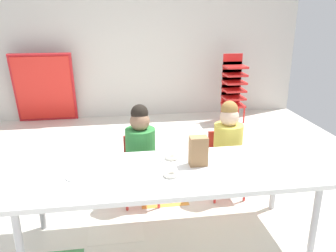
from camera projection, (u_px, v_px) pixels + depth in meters
ground_plane at (163, 196)px, 3.31m from camera, size 5.22×5.45×0.02m
back_wall at (138, 38)px, 5.46m from camera, size 5.22×0.10×2.50m
craft_table at (169, 176)px, 2.48m from camera, size 2.11×0.76×0.59m
seated_child_near_camera at (140, 146)px, 3.03m from camera, size 0.32×0.32×0.92m
seated_child_middle_seat at (228, 141)px, 3.14m from camera, size 0.32×0.31×0.92m
kid_chair_red_stack at (233, 85)px, 5.36m from camera, size 0.32×0.30×1.04m
folded_activity_table at (44, 88)px, 5.29m from camera, size 0.90×0.29×1.09m
paper_bag_brown at (198, 151)px, 2.53m from camera, size 0.13×0.09×0.22m
paper_plate_near_edge at (172, 159)px, 2.65m from camera, size 0.18×0.18×0.01m
paper_plate_center_table at (78, 176)px, 2.38m from camera, size 0.18×0.18×0.01m
donut_powdered_on_plate at (172, 157)px, 2.64m from camera, size 0.10×0.10×0.03m
donut_powdered_loose at (171, 174)px, 2.38m from camera, size 0.11×0.11×0.03m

